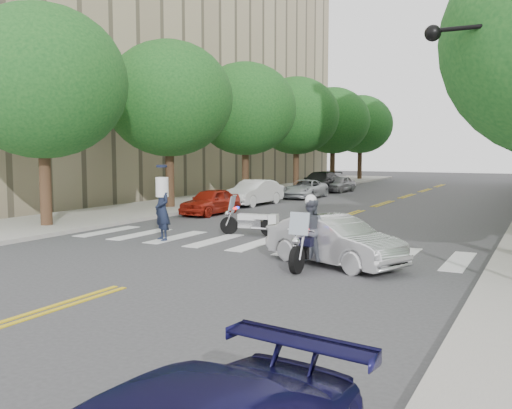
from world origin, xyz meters
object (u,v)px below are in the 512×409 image
Objects in this scene: officer_standing at (162,210)px; convertible at (334,241)px; motorcycle_parked at (254,222)px; motorcycle_police at (311,235)px.

officer_standing reaches higher than convertible.
officer_standing reaches higher than motorcycle_parked.
motorcycle_police is at bearing 160.76° from convertible.
motorcycle_parked is 5.59m from convertible.
officer_standing is (-2.21, -2.38, 0.53)m from motorcycle_parked.
motorcycle_parked reaches higher than convertible.
officer_standing is (-6.02, 1.74, 0.18)m from motorcycle_police.
officer_standing is at bearing 126.95° from motorcycle_parked.
officer_standing is at bearing 101.52° from convertible.
motorcycle_parked is 0.54× the size of convertible.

